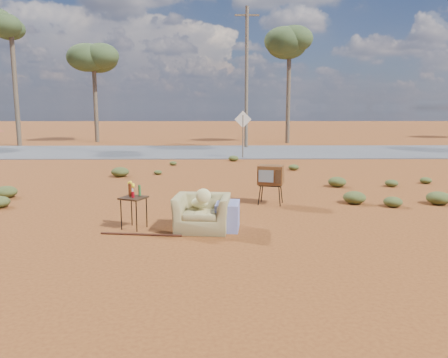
{
  "coord_description": "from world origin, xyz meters",
  "views": [
    {
      "loc": [
        0.35,
        -8.27,
        2.32
      ],
      "look_at": [
        0.48,
        1.06,
        0.8
      ],
      "focal_mm": 35.0,
      "sensor_mm": 36.0,
      "label": 1
    }
  ],
  "objects": [
    {
      "name": "road_sign",
      "position": [
        1.5,
        12.0,
        1.5
      ],
      "size": [
        0.78,
        0.06,
        2.19
      ],
      "color": "brown",
      "rests_on": "ground"
    },
    {
      "name": "side_table",
      "position": [
        -1.3,
        0.03,
        0.65
      ],
      "size": [
        0.57,
        0.57,
        0.89
      ],
      "rotation": [
        0.0,
        0.0,
        -0.41
      ],
      "color": "#362313",
      "rests_on": "ground"
    },
    {
      "name": "armchair",
      "position": [
        0.13,
        -0.13,
        0.42
      ],
      "size": [
        1.29,
        0.79,
        0.91
      ],
      "rotation": [
        0.0,
        0.0,
        -0.1
      ],
      "color": "#948550",
      "rests_on": "ground"
    },
    {
      "name": "eucalyptus_center",
      "position": [
        5.0,
        21.0,
        6.43
      ],
      "size": [
        3.2,
        3.2,
        7.6
      ],
      "color": "brown",
      "rests_on": "ground"
    },
    {
      "name": "eucalyptus_left",
      "position": [
        -12.0,
        19.0,
        6.92
      ],
      "size": [
        3.2,
        3.2,
        8.1
      ],
      "color": "brown",
      "rests_on": "ground"
    },
    {
      "name": "tv_unit",
      "position": [
        1.63,
        2.13,
        0.71
      ],
      "size": [
        0.69,
        0.62,
        0.95
      ],
      "rotation": [
        0.0,
        0.0,
        -0.27
      ],
      "color": "black",
      "rests_on": "ground"
    },
    {
      "name": "highway",
      "position": [
        0.0,
        15.0,
        0.02
      ],
      "size": [
        140.0,
        7.0,
        0.04
      ],
      "primitive_type": "cube",
      "color": "#565659",
      "rests_on": "ground"
    },
    {
      "name": "scrub_patch",
      "position": [
        -0.82,
        4.41,
        0.14
      ],
      "size": [
        17.49,
        8.07,
        0.33
      ],
      "color": "#4A5425",
      "rests_on": "ground"
    },
    {
      "name": "eucalyptus_near_left",
      "position": [
        -8.0,
        22.0,
        5.45
      ],
      "size": [
        3.2,
        3.2,
        6.6
      ],
      "color": "brown",
      "rests_on": "ground"
    },
    {
      "name": "ground",
      "position": [
        0.0,
        0.0,
        0.0
      ],
      "size": [
        140.0,
        140.0,
        0.0
      ],
      "primitive_type": "plane",
      "color": "brown",
      "rests_on": "ground"
    },
    {
      "name": "rusty_bar",
      "position": [
        -1.07,
        -0.48,
        0.02
      ],
      "size": [
        1.53,
        0.23,
        0.04
      ],
      "primitive_type": "cylinder",
      "rotation": [
        0.0,
        1.57,
        -0.12
      ],
      "color": "#491C13",
      "rests_on": "ground"
    },
    {
      "name": "utility_pole_center",
      "position": [
        2.0,
        17.5,
        4.15
      ],
      "size": [
        1.4,
        0.2,
        8.0
      ],
      "color": "brown",
      "rests_on": "ground"
    }
  ]
}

